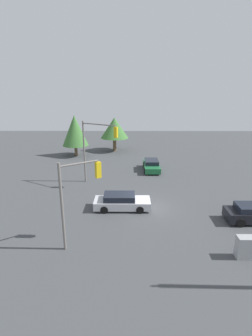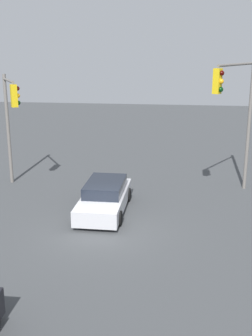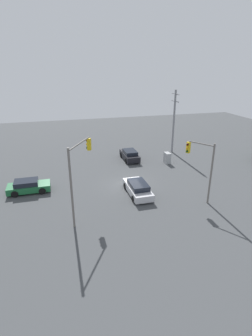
% 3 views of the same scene
% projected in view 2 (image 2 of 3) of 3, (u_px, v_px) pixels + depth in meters
% --- Properties ---
extents(ground_plane, '(80.00, 80.00, 0.00)m').
position_uv_depth(ground_plane, '(104.00, 229.00, 17.27)').
color(ground_plane, '#424447').
extents(sedan_silver, '(4.79, 1.99, 1.36)m').
position_uv_depth(sedan_silver, '(105.00, 197.00, 19.04)').
color(sedan_silver, silver).
rests_on(sedan_silver, ground_plane).
extents(traffic_signal_main, '(2.46, 1.70, 5.87)m').
position_uv_depth(traffic_signal_main, '(10.00, 113.00, 21.32)').
color(traffic_signal_main, slate).
rests_on(traffic_signal_main, ground_plane).
extents(traffic_signal_cross, '(3.81, 2.28, 6.70)m').
position_uv_depth(traffic_signal_cross, '(239.00, 105.00, 19.82)').
color(traffic_signal_cross, slate).
rests_on(traffic_signal_cross, ground_plane).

